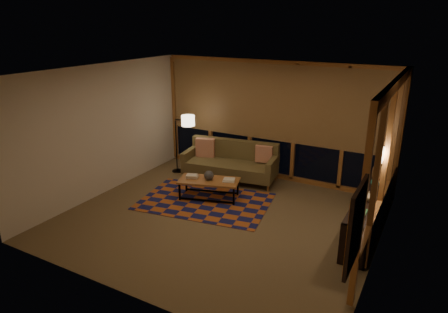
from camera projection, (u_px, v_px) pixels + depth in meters
The scene contains 21 objects.
floor at pixel (219, 218), 7.46m from camera, with size 5.50×5.00×0.01m, color brown.
ceiling at pixel (219, 72), 6.58m from camera, with size 5.50×5.00×0.01m, color silver.
walls at pixel (219, 150), 7.02m from camera, with size 5.51×5.01×2.70m.
window_wall_back at pixel (272, 121), 9.03m from camera, with size 5.30×0.16×2.60m, color #91541F, non-canonical shape.
window_wall_right at pixel (385, 165), 6.29m from camera, with size 0.16×3.70×2.60m, color #91541F, non-canonical shape.
wall_art at pixel (355, 226), 4.22m from camera, with size 0.06×0.74×0.94m, color #E04822, non-canonical shape.
wall_sconce at pixel (381, 155), 6.13m from camera, with size 0.12×0.18×0.22m, color #F8E2B9, non-canonical shape.
sofa at pixel (230, 162), 9.14m from camera, with size 2.10×0.85×0.86m, color brown, non-canonical shape.
pillow_left at pixel (205, 148), 9.44m from camera, with size 0.45×0.15×0.45m, color red, non-canonical shape.
pillow_right at pixel (264, 155), 9.00m from camera, with size 0.38×0.13×0.38m, color red, non-canonical shape.
area_rug at pixel (205, 201), 8.14m from camera, with size 2.57×1.71×0.01m, color #A6501D.
coffee_table at pixel (209, 189), 8.25m from camera, with size 1.23×0.56×0.41m, color #91541F, non-canonical shape.
book_stack_a at pixel (192, 176), 8.28m from camera, with size 0.26×0.21×0.08m, color beige, non-canonical shape.
book_stack_b at pixel (229, 180), 8.11m from camera, with size 0.24×0.19×0.05m, color beige, non-canonical shape.
ceramic_pot at pixel (209, 175), 8.15m from camera, with size 0.20×0.20×0.20m, color black.
floor_lamp at pixel (176, 143), 9.55m from camera, with size 0.48×0.31×1.43m, color black, non-canonical shape.
bookshelf at pixel (369, 211), 6.99m from camera, with size 0.40×2.72×0.68m, color black, non-canonical shape.
basket at pixel (379, 172), 7.58m from camera, with size 0.24×0.24×0.18m, color olive.
teal_bowl at pixel (375, 182), 7.13m from camera, with size 0.16×0.16×0.16m, color #1F817A.
vase at pixel (368, 196), 6.56m from camera, with size 0.16×0.16×0.17m, color tan.
shelf_book_stack at pixel (361, 213), 6.10m from camera, with size 0.15×0.21×0.06m, color beige, non-canonical shape.
Camera 1 is at (3.31, -5.80, 3.51)m, focal length 32.00 mm.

